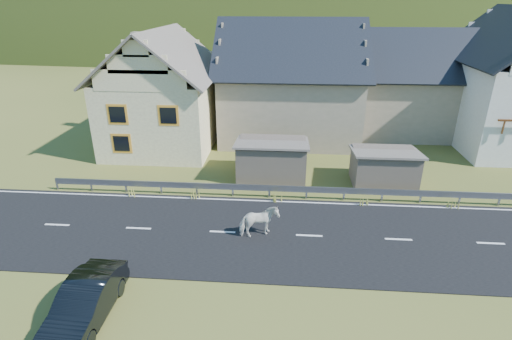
{
  "coord_description": "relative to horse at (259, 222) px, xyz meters",
  "views": [
    {
      "loc": [
        -1.21,
        -15.66,
        10.07
      ],
      "look_at": [
        -2.56,
        1.61,
        2.53
      ],
      "focal_mm": 28.0,
      "sensor_mm": 36.0,
      "label": 1
    }
  ],
  "objects": [
    {
      "name": "shed_left",
      "position": [
        0.29,
        6.68,
        0.33
      ],
      "size": [
        4.3,
        3.3,
        2.4
      ],
      "primitive_type": "cube",
      "color": "#685A4E",
      "rests_on": "ground"
    },
    {
      "name": "mountain",
      "position": [
        7.29,
        180.18,
        -20.77
      ],
      "size": [
        440.0,
        280.0,
        260.0
      ],
      "primitive_type": "ellipsoid",
      "color": "#223413",
      "rests_on": "ground"
    },
    {
      "name": "house_cream",
      "position": [
        -7.72,
        12.18,
        3.59
      ],
      "size": [
        7.8,
        9.8,
        8.3
      ],
      "color": "#FFF1BA",
      "rests_on": "ground"
    },
    {
      "name": "lane_markings",
      "position": [
        2.29,
        0.18,
        -0.73
      ],
      "size": [
        60.0,
        6.6,
        0.01
      ],
      "primitive_type": "cube",
      "color": "silver",
      "rests_on": "road"
    },
    {
      "name": "conifer_patch",
      "position": [
        -52.71,
        110.18,
        5.23
      ],
      "size": [
        76.0,
        50.0,
        28.0
      ],
      "primitive_type": "ellipsoid",
      "color": "black",
      "rests_on": "ground"
    },
    {
      "name": "house_stone_b",
      "position": [
        11.29,
        17.18,
        3.46
      ],
      "size": [
        9.8,
        8.8,
        8.1
      ],
      "color": "gray",
      "rests_on": "ground"
    },
    {
      "name": "guardrail",
      "position": [
        2.29,
        3.86,
        -0.21
      ],
      "size": [
        28.1,
        0.09,
        0.75
      ],
      "color": "#93969B",
      "rests_on": "ground"
    },
    {
      "name": "horse",
      "position": [
        0.0,
        0.0,
        0.0
      ],
      "size": [
        1.37,
        1.9,
        1.46
      ],
      "primitive_type": "imported",
      "rotation": [
        0.0,
        0.0,
        1.95
      ],
      "color": "silver",
      "rests_on": "road"
    },
    {
      "name": "ground",
      "position": [
        2.29,
        0.18,
        -0.77
      ],
      "size": [
        160.0,
        160.0,
        0.0
      ],
      "primitive_type": "plane",
      "color": "#414B1D",
      "rests_on": "ground"
    },
    {
      "name": "car",
      "position": [
        -5.43,
        -5.53,
        -0.09
      ],
      "size": [
        1.48,
        4.18,
        1.37
      ],
      "primitive_type": "imported",
      "rotation": [
        0.0,
        0.0,
        0.01
      ],
      "color": "black",
      "rests_on": "ground"
    },
    {
      "name": "shed_right",
      "position": [
        6.79,
        6.18,
        0.23
      ],
      "size": [
        3.8,
        2.9,
        2.2
      ],
      "primitive_type": "cube",
      "color": "#685A4E",
      "rests_on": "ground"
    },
    {
      "name": "road",
      "position": [
        2.29,
        0.18,
        -0.75
      ],
      "size": [
        60.0,
        7.0,
        0.04
      ],
      "primitive_type": "cube",
      "color": "black",
      "rests_on": "ground"
    },
    {
      "name": "house_stone_a",
      "position": [
        1.29,
        15.18,
        3.86
      ],
      "size": [
        10.8,
        9.8,
        8.9
      ],
      "color": "gray",
      "rests_on": "ground"
    }
  ]
}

